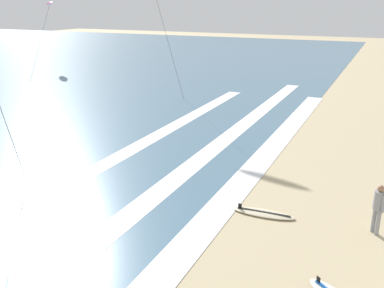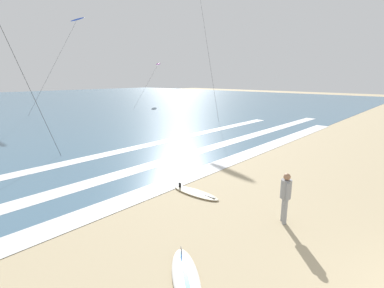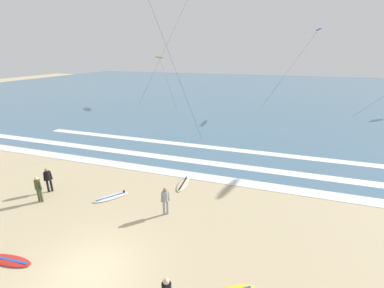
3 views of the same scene
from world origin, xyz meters
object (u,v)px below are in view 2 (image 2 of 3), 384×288
at_px(surfer_mid_group, 286,194).
at_px(surfboard_near_water, 196,193).
at_px(kite_blue_mid_center, 77,20).
at_px(kite_magenta_high_left, 158,64).
at_px(surfboard_right_spare, 186,278).

height_order(surfer_mid_group, surfboard_near_water, surfer_mid_group).
relative_size(surfboard_near_water, kite_blue_mid_center, 0.19).
relative_size(surfboard_near_water, kite_magenta_high_left, 0.19).
bearing_deg(surfboard_right_spare, kite_blue_mid_center, 66.86).
distance_m(surfer_mid_group, surfboard_right_spare, 3.98).
distance_m(surfer_mid_group, kite_blue_mid_center, 34.72).
distance_m(surfer_mid_group, kite_magenta_high_left, 43.12).
distance_m(kite_magenta_high_left, kite_blue_mid_center, 16.33).
height_order(surfer_mid_group, kite_blue_mid_center, kite_blue_mid_center).
distance_m(surfboard_near_water, kite_blue_mid_center, 32.00).
relative_size(surfer_mid_group, kite_magenta_high_left, 0.14).
distance_m(surfboard_right_spare, kite_magenta_high_left, 45.17).
bearing_deg(kite_blue_mid_center, kite_magenta_high_left, 10.97).
xyz_separation_m(surfer_mid_group, surfboard_near_water, (-0.26, 3.42, -0.91)).
bearing_deg(surfboard_near_water, kite_blue_mid_center, 70.96).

